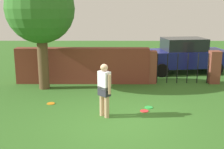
% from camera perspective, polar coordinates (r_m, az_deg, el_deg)
% --- Properties ---
extents(ground_plane, '(40.00, 40.00, 0.00)m').
position_cam_1_polar(ground_plane, '(8.54, 1.43, -9.05)').
color(ground_plane, '#336623').
extents(brick_wall, '(5.68, 0.50, 1.53)m').
position_cam_1_polar(brick_wall, '(12.48, -5.80, 1.76)').
color(brick_wall, brown).
rests_on(brick_wall, ground).
extents(tree, '(2.66, 2.66, 4.49)m').
position_cam_1_polar(tree, '(11.62, -13.98, 12.31)').
color(tree, brown).
rests_on(tree, ground).
extents(person, '(0.41, 0.42, 1.62)m').
position_cam_1_polar(person, '(8.54, -1.54, -2.66)').
color(person, tan).
rests_on(person, ground).
extents(fence_gate, '(3.15, 0.44, 1.40)m').
position_cam_1_polar(fence_gate, '(12.77, 13.75, 1.41)').
color(fence_gate, brown).
rests_on(fence_gate, ground).
extents(car, '(4.40, 2.37, 1.72)m').
position_cam_1_polar(car, '(14.89, 13.87, 3.70)').
color(car, navy).
rests_on(car, ground).
extents(frisbee_green, '(0.27, 0.27, 0.02)m').
position_cam_1_polar(frisbee_green, '(9.63, 7.26, -6.45)').
color(frisbee_green, green).
rests_on(frisbee_green, ground).
extents(frisbee_red, '(0.27, 0.27, 0.02)m').
position_cam_1_polar(frisbee_red, '(9.30, 6.39, -7.16)').
color(frisbee_red, red).
rests_on(frisbee_red, ground).
extents(frisbee_orange, '(0.27, 0.27, 0.02)m').
position_cam_1_polar(frisbee_orange, '(10.14, -11.97, -5.62)').
color(frisbee_orange, orange).
rests_on(frisbee_orange, ground).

